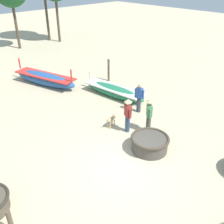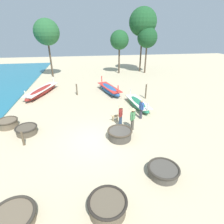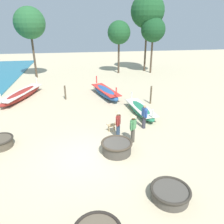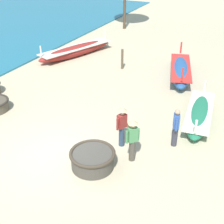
{
  "view_description": "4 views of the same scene",
  "coord_description": "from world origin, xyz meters",
  "px_view_note": "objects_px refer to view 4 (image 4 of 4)",
  "views": [
    {
      "loc": [
        -5.75,
        -5.29,
        6.72
      ],
      "look_at": [
        1.7,
        2.36,
        0.82
      ],
      "focal_mm": 42.0,
      "sensor_mm": 36.0,
      "label": 1
    },
    {
      "loc": [
        -0.45,
        -9.36,
        6.4
      ],
      "look_at": [
        1.48,
        2.56,
        0.7
      ],
      "focal_mm": 28.0,
      "sensor_mm": 36.0,
      "label": 2
    },
    {
      "loc": [
        -0.21,
        -9.47,
        6.28
      ],
      "look_at": [
        1.83,
        3.09,
        0.98
      ],
      "focal_mm": 35.0,
      "sensor_mm": 36.0,
      "label": 3
    },
    {
      "loc": [
        5.92,
        -7.48,
        7.07
      ],
      "look_at": [
        1.22,
        2.25,
        0.96
      ],
      "focal_mm": 50.0,
      "sensor_mm": 36.0,
      "label": 4
    }
  ],
  "objects_px": {
    "fisherman_standing_right": "(132,138)",
    "long_boat_ochre_hull": "(76,50)",
    "long_boat_red_hull": "(199,114)",
    "mooring_post_shoreline": "(122,59)",
    "dog": "(125,125)",
    "long_boat_blue_hull": "(180,71)",
    "fisherman_crouching": "(122,124)",
    "coracle_weathered": "(93,159)",
    "fisherman_by_coracle": "(176,127)"
  },
  "relations": [
    {
      "from": "fisherman_by_coracle",
      "to": "dog",
      "type": "bearing_deg",
      "value": -178.82
    },
    {
      "from": "dog",
      "to": "coracle_weathered",
      "type": "bearing_deg",
      "value": -94.01
    },
    {
      "from": "long_boat_ochre_hull",
      "to": "coracle_weathered",
      "type": "bearing_deg",
      "value": -55.74
    },
    {
      "from": "long_boat_blue_hull",
      "to": "fisherman_by_coracle",
      "type": "bearing_deg",
      "value": -76.84
    },
    {
      "from": "fisherman_by_coracle",
      "to": "mooring_post_shoreline",
      "type": "distance_m",
      "value": 8.2
    },
    {
      "from": "fisherman_standing_right",
      "to": "dog",
      "type": "xyz_separation_m",
      "value": [
        -0.91,
        1.51,
        -0.59
      ]
    },
    {
      "from": "fisherman_by_coracle",
      "to": "fisherman_crouching",
      "type": "relative_size",
      "value": 0.94
    },
    {
      "from": "coracle_weathered",
      "to": "dog",
      "type": "relative_size",
      "value": 2.37
    },
    {
      "from": "fisherman_standing_right",
      "to": "long_boat_ochre_hull",
      "type": "bearing_deg",
      "value": 131.27
    },
    {
      "from": "coracle_weathered",
      "to": "mooring_post_shoreline",
      "type": "height_order",
      "value": "mooring_post_shoreline"
    },
    {
      "from": "coracle_weathered",
      "to": "fisherman_crouching",
      "type": "height_order",
      "value": "fisherman_crouching"
    },
    {
      "from": "fisherman_by_coracle",
      "to": "long_boat_blue_hull",
      "type": "bearing_deg",
      "value": 103.16
    },
    {
      "from": "fisherman_standing_right",
      "to": "dog",
      "type": "relative_size",
      "value": 2.46
    },
    {
      "from": "fisherman_standing_right",
      "to": "fisherman_crouching",
      "type": "relative_size",
      "value": 1.0
    },
    {
      "from": "fisherman_by_coracle",
      "to": "dog",
      "type": "distance_m",
      "value": 2.09
    },
    {
      "from": "coracle_weathered",
      "to": "long_boat_red_hull",
      "type": "bearing_deg",
      "value": 60.97
    },
    {
      "from": "long_boat_red_hull",
      "to": "mooring_post_shoreline",
      "type": "xyz_separation_m",
      "value": [
        -5.54,
        4.14,
        0.29
      ]
    },
    {
      "from": "long_boat_ochre_hull",
      "to": "fisherman_crouching",
      "type": "xyz_separation_m",
      "value": [
        7.03,
        -8.16,
        0.59
      ]
    },
    {
      "from": "mooring_post_shoreline",
      "to": "coracle_weathered",
      "type": "bearing_deg",
      "value": -72.11
    },
    {
      "from": "dog",
      "to": "mooring_post_shoreline",
      "type": "relative_size",
      "value": 0.56
    },
    {
      "from": "long_boat_blue_hull",
      "to": "fisherman_standing_right",
      "type": "bearing_deg",
      "value": -86.99
    },
    {
      "from": "dog",
      "to": "fisherman_by_coracle",
      "type": "bearing_deg",
      "value": 1.18
    },
    {
      "from": "long_boat_blue_hull",
      "to": "fisherman_by_coracle",
      "type": "height_order",
      "value": "fisherman_by_coracle"
    },
    {
      "from": "long_boat_ochre_hull",
      "to": "fisherman_crouching",
      "type": "bearing_deg",
      "value": -49.23
    },
    {
      "from": "long_boat_blue_hull",
      "to": "fisherman_by_coracle",
      "type": "distance_m",
      "value": 6.83
    },
    {
      "from": "fisherman_crouching",
      "to": "long_boat_red_hull",
      "type": "bearing_deg",
      "value": 54.36
    },
    {
      "from": "long_boat_red_hull",
      "to": "mooring_post_shoreline",
      "type": "relative_size",
      "value": 3.49
    },
    {
      "from": "dog",
      "to": "fisherman_standing_right",
      "type": "bearing_deg",
      "value": -58.81
    },
    {
      "from": "dog",
      "to": "long_boat_blue_hull",
      "type": "bearing_deg",
      "value": 85.87
    },
    {
      "from": "long_boat_red_hull",
      "to": "dog",
      "type": "relative_size",
      "value": 6.28
    },
    {
      "from": "long_boat_ochre_hull",
      "to": "fisherman_by_coracle",
      "type": "bearing_deg",
      "value": -39.38
    },
    {
      "from": "long_boat_ochre_hull",
      "to": "mooring_post_shoreline",
      "type": "distance_m",
      "value": 3.87
    },
    {
      "from": "coracle_weathered",
      "to": "long_boat_ochre_hull",
      "type": "xyz_separation_m",
      "value": [
        -6.65,
        9.77,
        0.02
      ]
    },
    {
      "from": "long_boat_red_hull",
      "to": "fisherman_standing_right",
      "type": "height_order",
      "value": "fisherman_standing_right"
    },
    {
      "from": "coracle_weathered",
      "to": "long_boat_red_hull",
      "type": "distance_m",
      "value": 5.48
    },
    {
      "from": "long_boat_red_hull",
      "to": "long_boat_ochre_hull",
      "type": "bearing_deg",
      "value": 151.88
    },
    {
      "from": "long_boat_red_hull",
      "to": "fisherman_standing_right",
      "type": "distance_m",
      "value": 4.2
    },
    {
      "from": "long_boat_red_hull",
      "to": "fisherman_crouching",
      "type": "xyz_separation_m",
      "value": [
        -2.28,
        -3.18,
        0.64
      ]
    },
    {
      "from": "long_boat_ochre_hull",
      "to": "mooring_post_shoreline",
      "type": "height_order",
      "value": "long_boat_ochre_hull"
    },
    {
      "from": "long_boat_blue_hull",
      "to": "long_boat_red_hull",
      "type": "height_order",
      "value": "long_boat_blue_hull"
    },
    {
      "from": "coracle_weathered",
      "to": "fisherman_crouching",
      "type": "xyz_separation_m",
      "value": [
        0.38,
        1.61,
        0.61
      ]
    },
    {
      "from": "fisherman_standing_right",
      "to": "fisherman_by_coracle",
      "type": "bearing_deg",
      "value": 54.13
    },
    {
      "from": "long_boat_blue_hull",
      "to": "dog",
      "type": "relative_size",
      "value": 7.13
    },
    {
      "from": "long_boat_blue_hull",
      "to": "fisherman_standing_right",
      "type": "height_order",
      "value": "fisherman_standing_right"
    },
    {
      "from": "coracle_weathered",
      "to": "dog",
      "type": "height_order",
      "value": "coracle_weathered"
    },
    {
      "from": "fisherman_standing_right",
      "to": "mooring_post_shoreline",
      "type": "height_order",
      "value": "fisherman_standing_right"
    },
    {
      "from": "long_boat_blue_hull",
      "to": "long_boat_red_hull",
      "type": "xyz_separation_m",
      "value": [
        2.0,
        -4.34,
        -0.09
      ]
    },
    {
      "from": "fisherman_standing_right",
      "to": "fisherman_by_coracle",
      "type": "relative_size",
      "value": 1.06
    },
    {
      "from": "long_boat_ochre_hull",
      "to": "fisherman_standing_right",
      "type": "xyz_separation_m",
      "value": [
        7.74,
        -8.82,
        0.59
      ]
    },
    {
      "from": "long_boat_blue_hull",
      "to": "long_boat_red_hull",
      "type": "relative_size",
      "value": 1.13
    }
  ]
}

